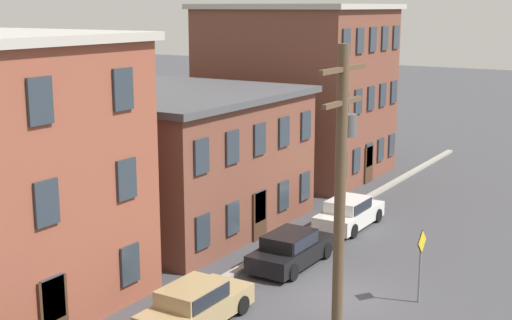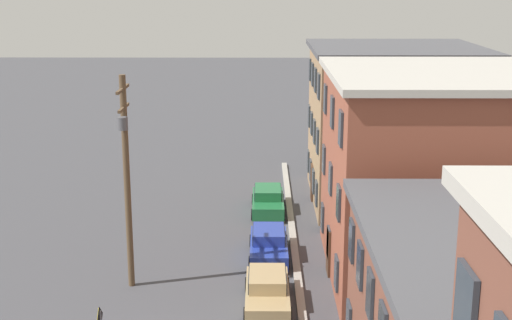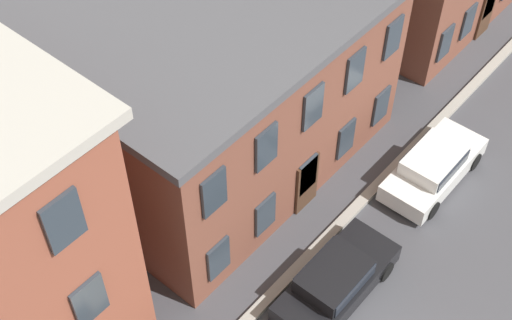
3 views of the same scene
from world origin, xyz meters
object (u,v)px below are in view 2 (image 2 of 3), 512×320
car_green (268,199)px  car_tan (267,289)px  car_blue (269,243)px  utility_pole (126,171)px

car_green → car_tan: size_ratio=1.00×
car_green → car_blue: bearing=-0.2°
car_tan → utility_pole: (-1.98, -6.07, 4.57)m
car_tan → utility_pole: utility_pole is taller
car_blue → car_tan: 5.36m
car_green → utility_pole: (10.45, -6.19, 4.57)m
car_blue → utility_pole: (3.37, -6.17, 4.57)m
car_blue → car_tan: same height
car_blue → car_green: bearing=179.8°
car_tan → utility_pole: size_ratio=0.46×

